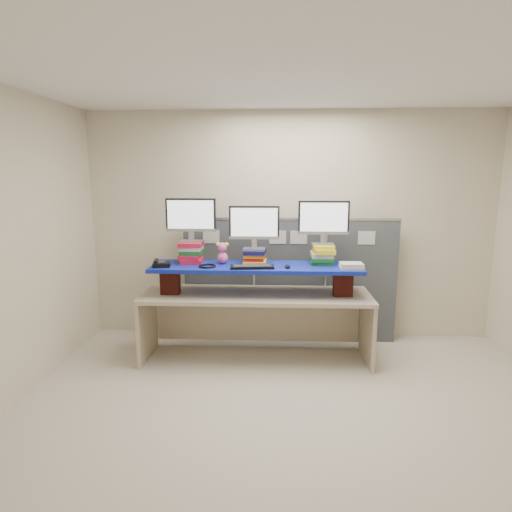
# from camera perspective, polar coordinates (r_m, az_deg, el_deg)

# --- Properties ---
(room) EXTENTS (5.00, 4.00, 2.80)m
(room) POSITION_cam_1_polar(r_m,az_deg,el_deg) (3.37, 5.40, -0.10)
(room) COLOR beige
(room) RESTS_ON ground
(cubicle_partition) EXTENTS (2.60, 0.06, 1.53)m
(cubicle_partition) POSITION_cam_1_polar(r_m,az_deg,el_deg) (5.24, 4.49, -3.19)
(cubicle_partition) COLOR #3F454A
(cubicle_partition) RESTS_ON ground
(desk) EXTENTS (2.50, 0.74, 0.76)m
(desk) POSITION_cam_1_polar(r_m,az_deg,el_deg) (4.73, -0.00, -6.80)
(desk) COLOR #C0AF92
(desk) RESTS_ON ground
(brick_pier_left) EXTENTS (0.20, 0.11, 0.28)m
(brick_pier_left) POSITION_cam_1_polar(r_m,az_deg,el_deg) (4.73, -11.37, -3.34)
(brick_pier_left) COLOR maroon
(brick_pier_left) RESTS_ON desk
(brick_pier_right) EXTENTS (0.20, 0.11, 0.28)m
(brick_pier_right) POSITION_cam_1_polar(r_m,az_deg,el_deg) (4.65, 11.51, -3.59)
(brick_pier_right) COLOR maroon
(brick_pier_right) RESTS_ON desk
(blue_board) EXTENTS (2.26, 0.58, 0.04)m
(blue_board) POSITION_cam_1_polar(r_m,az_deg,el_deg) (4.61, 0.00, -1.47)
(blue_board) COLOR #0A0D83
(blue_board) RESTS_ON brick_pier_left
(book_stack_left) EXTENTS (0.25, 0.31, 0.23)m
(book_stack_left) POSITION_cam_1_polar(r_m,az_deg,el_deg) (4.79, -8.58, 0.53)
(book_stack_left) COLOR red
(book_stack_left) RESTS_ON blue_board
(book_stack_center) EXTENTS (0.25, 0.30, 0.15)m
(book_stack_center) POSITION_cam_1_polar(r_m,az_deg,el_deg) (4.71, -0.18, -0.04)
(book_stack_center) COLOR yellow
(book_stack_center) RESTS_ON blue_board
(book_stack_right) EXTENTS (0.26, 0.32, 0.21)m
(book_stack_right) POSITION_cam_1_polar(r_m,az_deg,el_deg) (4.73, 8.85, 0.22)
(book_stack_right) COLOR #185D21
(book_stack_right) RESTS_ON blue_board
(monitor_left) EXTENTS (0.55, 0.16, 0.48)m
(monitor_left) POSITION_cam_1_polar(r_m,az_deg,el_deg) (4.73, -8.68, 5.13)
(monitor_left) COLOR #9C9CA0
(monitor_left) RESTS_ON book_stack_left
(monitor_center) EXTENTS (0.55, 0.16, 0.48)m
(monitor_center) POSITION_cam_1_polar(r_m,az_deg,el_deg) (4.66, -0.24, 4.17)
(monitor_center) COLOR #9C9CA0
(monitor_center) RESTS_ON book_stack_center
(monitor_right) EXTENTS (0.55, 0.16, 0.48)m
(monitor_right) POSITION_cam_1_polar(r_m,az_deg,el_deg) (4.68, 9.00, 4.77)
(monitor_right) COLOR #9C9CA0
(monitor_right) RESTS_ON book_stack_right
(keyboard) EXTENTS (0.47, 0.20, 0.03)m
(keyboard) POSITION_cam_1_polar(r_m,az_deg,el_deg) (4.46, -0.52, -1.45)
(keyboard) COLOR black
(keyboard) RESTS_ON blue_board
(mouse) EXTENTS (0.06, 0.11, 0.03)m
(mouse) POSITION_cam_1_polar(r_m,az_deg,el_deg) (4.48, 4.24, -1.39)
(mouse) COLOR black
(mouse) RESTS_ON blue_board
(desk_phone) EXTENTS (0.20, 0.19, 0.08)m
(desk_phone) POSITION_cam_1_polar(r_m,az_deg,el_deg) (4.64, -12.58, -1.04)
(desk_phone) COLOR black
(desk_phone) RESTS_ON blue_board
(headset) EXTENTS (0.23, 0.23, 0.02)m
(headset) POSITION_cam_1_polar(r_m,az_deg,el_deg) (4.55, -6.50, -1.33)
(headset) COLOR black
(headset) RESTS_ON blue_board
(plush_toy) EXTENTS (0.14, 0.10, 0.24)m
(plush_toy) POSITION_cam_1_polar(r_m,az_deg,el_deg) (4.67, -4.49, 0.43)
(plush_toy) COLOR pink
(plush_toy) RESTS_ON blue_board
(binder_stack) EXTENTS (0.25, 0.20, 0.06)m
(binder_stack) POSITION_cam_1_polar(r_m,az_deg,el_deg) (4.55, 12.60, -1.28)
(binder_stack) COLOR beige
(binder_stack) RESTS_ON blue_board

